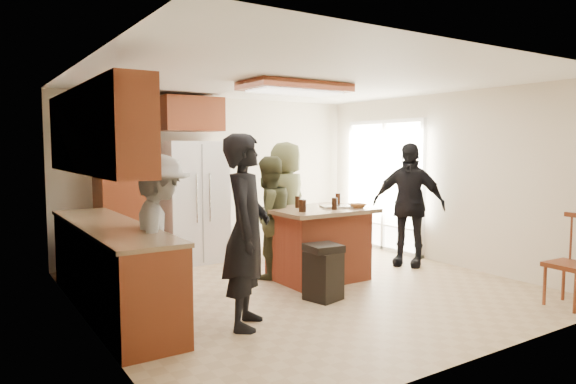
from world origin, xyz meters
TOP-DOWN VIEW (x-y plane):
  - room_shell at (4.37, 1.64)m, footprint 8.00×5.20m
  - person_front_left at (-1.23, -0.80)m, footprint 0.80×0.83m
  - person_behind_left at (-0.11, 0.67)m, footprint 0.83×0.57m
  - person_behind_right at (0.70, 1.49)m, footprint 1.02×0.85m
  - person_side_right at (1.95, 0.17)m, footprint 1.00×1.17m
  - person_counter at (-1.84, -0.14)m, footprint 0.76×1.16m
  - left_cabinetry at (-2.24, 0.40)m, footprint 0.64×3.00m
  - back_wall_units at (-1.33, 2.20)m, footprint 1.80×0.60m
  - refrigerator at (-0.55, 2.12)m, footprint 0.90×0.76m
  - kitchen_island at (0.39, 0.24)m, footprint 1.28×1.03m
  - island_items at (0.55, 0.13)m, footprint 0.98×0.62m
  - trash_bin at (-0.10, -0.52)m, footprint 0.41×0.41m
  - spindle_chair at (1.98, -2.17)m, footprint 0.44×0.44m

SIDE VIEW (x-z plane):
  - trash_bin at x=-0.10m, z-range 0.00..0.63m
  - spindle_chair at x=1.98m, z-range -0.04..0.95m
  - kitchen_island at x=0.39m, z-range 0.01..0.94m
  - person_behind_left at x=-0.11m, z-range 0.00..1.60m
  - person_counter at x=-1.84m, z-range 0.00..1.65m
  - room_shell at x=4.37m, z-range -1.63..3.37m
  - person_side_right at x=1.95m, z-range 0.00..1.78m
  - person_behind_right at x=0.70m, z-range 0.00..1.79m
  - refrigerator at x=-0.55m, z-range 0.00..1.80m
  - person_front_left at x=-1.23m, z-range 0.00..1.84m
  - left_cabinetry at x=-2.24m, z-range -0.19..2.11m
  - island_items at x=0.55m, z-range 0.90..1.05m
  - back_wall_units at x=-1.33m, z-range 0.15..2.60m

